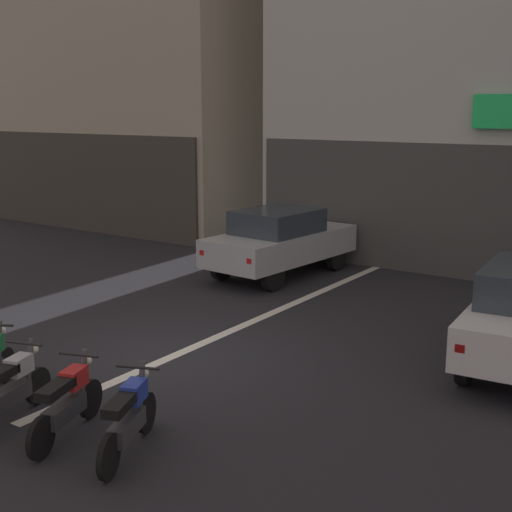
{
  "coord_description": "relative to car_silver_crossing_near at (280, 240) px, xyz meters",
  "views": [
    {
      "loc": [
        7.25,
        -7.97,
        4.03
      ],
      "look_at": [
        0.34,
        2.0,
        1.4
      ],
      "focal_mm": 48.13,
      "sensor_mm": 36.0,
      "label": 1
    }
  ],
  "objects": [
    {
      "name": "motorcycle_blue_row_right_mid",
      "position": [
        3.33,
        -8.47,
        -0.43
      ],
      "size": [
        0.75,
        1.57,
        0.98
      ],
      "color": "black",
      "rests_on": "ground"
    },
    {
      "name": "motorcycle_silver_row_left_mid",
      "position": [
        1.45,
        -8.72,
        -0.43
      ],
      "size": [
        0.65,
        1.62,
        0.98
      ],
      "color": "black",
      "rests_on": "ground"
    },
    {
      "name": "car_silver_crossing_near",
      "position": [
        0.0,
        0.0,
        0.0
      ],
      "size": [
        2.1,
        4.23,
        1.64
      ],
      "color": "black",
      "rests_on": "ground"
    },
    {
      "name": "motorcycle_red_row_centre",
      "position": [
        2.39,
        -8.59,
        -0.43
      ],
      "size": [
        0.68,
        1.6,
        0.98
      ],
      "color": "black",
      "rests_on": "ground"
    },
    {
      "name": "lane_centre_line",
      "position": [
        1.59,
        0.2,
        -0.88
      ],
      "size": [
        0.2,
        18.0,
        0.01
      ],
      "primitive_type": "cube",
      "color": "silver",
      "rests_on": "ground"
    },
    {
      "name": "ground_plane",
      "position": [
        1.59,
        -5.8,
        -0.89
      ],
      "size": [
        120.0,
        120.0,
        0.0
      ],
      "primitive_type": "plane",
      "color": "#232328"
    }
  ]
}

